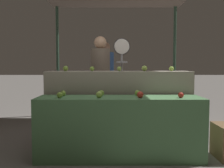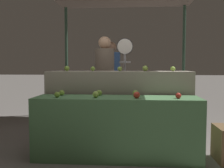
% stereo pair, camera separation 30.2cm
% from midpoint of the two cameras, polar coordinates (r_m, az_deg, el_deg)
% --- Properties ---
extents(ground_plane, '(60.00, 60.00, 0.00)m').
position_cam_midpoint_polar(ground_plane, '(3.64, -1.05, -15.81)').
color(ground_plane, slate).
extents(display_counter_front, '(2.17, 0.55, 0.82)m').
position_cam_midpoint_polar(display_counter_front, '(3.52, -1.05, -9.51)').
color(display_counter_front, '#4C7A4C').
rests_on(display_counter_front, ground_plane).
extents(display_counter_back, '(2.17, 0.55, 1.15)m').
position_cam_midpoint_polar(display_counter_back, '(4.07, -0.94, -5.28)').
color(display_counter_back, gray).
rests_on(display_counter_back, ground_plane).
extents(apple_front_0, '(0.08, 0.08, 0.08)m').
position_cam_midpoint_polar(apple_front_0, '(3.44, -14.03, -2.36)').
color(apple_front_0, '#7AA338').
rests_on(apple_front_0, display_counter_front).
extents(apple_front_1, '(0.08, 0.08, 0.08)m').
position_cam_midpoint_polar(apple_front_1, '(3.36, -5.62, -2.33)').
color(apple_front_1, '#8EB247').
rests_on(apple_front_1, display_counter_front).
extents(apple_front_2, '(0.08, 0.08, 0.08)m').
position_cam_midpoint_polar(apple_front_2, '(3.33, 3.37, -2.36)').
color(apple_front_2, red).
rests_on(apple_front_2, display_counter_front).
extents(apple_front_3, '(0.07, 0.07, 0.07)m').
position_cam_midpoint_polar(apple_front_3, '(3.42, 12.11, -2.38)').
color(apple_front_3, '#AD281E').
rests_on(apple_front_3, display_counter_front).
extents(apple_front_4, '(0.08, 0.08, 0.08)m').
position_cam_midpoint_polar(apple_front_4, '(3.65, -13.17, -1.98)').
color(apple_front_4, '#84AD3D').
rests_on(apple_front_4, display_counter_front).
extents(apple_front_5, '(0.08, 0.08, 0.08)m').
position_cam_midpoint_polar(apple_front_5, '(3.57, -5.02, -1.98)').
color(apple_front_5, '#7AA338').
rests_on(apple_front_5, display_counter_front).
extents(apple_front_6, '(0.08, 0.08, 0.08)m').
position_cam_midpoint_polar(apple_front_6, '(3.56, 2.95, -1.99)').
color(apple_front_6, '#7AA338').
rests_on(apple_front_6, display_counter_front).
extents(apple_back_0, '(0.08, 0.08, 0.08)m').
position_cam_midpoint_polar(apple_back_0, '(4.10, -12.39, 3.32)').
color(apple_back_0, '#7AA338').
rests_on(apple_back_0, display_counter_back).
extents(apple_back_1, '(0.07, 0.07, 0.07)m').
position_cam_midpoint_polar(apple_back_1, '(4.06, -6.71, 3.30)').
color(apple_back_1, '#7AA338').
rests_on(apple_back_1, display_counter_back).
extents(apple_back_2, '(0.07, 0.07, 0.07)m').
position_cam_midpoint_polar(apple_back_2, '(4.02, -0.79, 3.32)').
color(apple_back_2, '#8EB247').
rests_on(apple_back_2, display_counter_back).
extents(apple_back_3, '(0.09, 0.09, 0.09)m').
position_cam_midpoint_polar(apple_back_3, '(4.05, 4.76, 3.42)').
color(apple_back_3, '#8EB247').
rests_on(apple_back_3, display_counter_back).
extents(apple_back_4, '(0.07, 0.07, 0.07)m').
position_cam_midpoint_polar(apple_back_4, '(4.10, 10.55, 3.29)').
color(apple_back_4, '#84AD3D').
rests_on(apple_back_4, display_counter_back).
extents(produce_scale, '(0.28, 0.20, 1.71)m').
position_cam_midpoint_polar(produce_scale, '(4.61, 0.03, 4.19)').
color(produce_scale, '#99999E').
rests_on(produce_scale, ground_plane).
extents(person_vendor_at_scale, '(0.37, 0.37, 1.78)m').
position_cam_midpoint_polar(person_vendor_at_scale, '(4.96, -4.50, 1.72)').
color(person_vendor_at_scale, '#2D2D38').
rests_on(person_vendor_at_scale, ground_plane).
extents(person_customer_left, '(0.47, 0.47, 1.75)m').
position_cam_midpoint_polar(person_customer_left, '(5.70, -3.31, 1.71)').
color(person_customer_left, '#2D2D38').
rests_on(person_customer_left, ground_plane).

